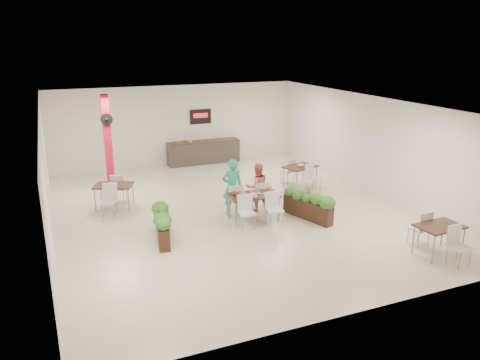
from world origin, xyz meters
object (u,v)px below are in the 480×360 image
at_px(planter_right, 308,203).
at_px(planter_left, 162,221).
at_px(side_table_a, 114,189).
at_px(side_table_b, 300,170).
at_px(diner_man, 232,187).
at_px(main_table, 253,198).
at_px(diner_woman, 257,187).
at_px(red_column, 108,141).
at_px(service_counter, 204,152).
at_px(side_table_c, 439,231).

bearing_deg(planter_right, planter_left, 177.70).
distance_m(side_table_a, side_table_b, 6.28).
relative_size(diner_man, planter_left, 0.96).
height_order(main_table, planter_left, main_table).
bearing_deg(diner_woman, red_column, -42.14).
distance_m(main_table, planter_right, 1.57).
height_order(main_table, planter_right, same).
height_order(diner_man, side_table_b, diner_man).
bearing_deg(main_table, service_counter, 84.27).
xyz_separation_m(red_column, planter_left, (0.61, -5.06, -1.15)).
height_order(diner_man, side_table_a, diner_man).
relative_size(planter_left, side_table_a, 1.05).
relative_size(diner_woman, side_table_c, 0.89).
xyz_separation_m(planter_right, side_table_b, (1.28, 2.71, 0.14)).
bearing_deg(diner_woman, planter_right, 136.35).
distance_m(service_counter, diner_man, 6.00).
height_order(diner_woman, side_table_c, diner_woman).
relative_size(service_counter, planter_right, 1.75).
xyz_separation_m(red_column, main_table, (3.34, -4.69, -1.01)).
bearing_deg(side_table_b, diner_man, -172.00).
height_order(red_column, diner_woman, red_column).
bearing_deg(main_table, diner_man, 120.80).
bearing_deg(planter_left, service_counter, 63.93).
bearing_deg(main_table, planter_right, -20.21).
distance_m(red_column, planter_left, 5.22).
relative_size(red_column, planter_left, 1.84).
bearing_deg(side_table_c, diner_woman, 118.26).
xyz_separation_m(side_table_b, side_table_c, (0.40, -5.93, -0.01)).
bearing_deg(service_counter, planter_left, -116.07).
xyz_separation_m(main_table, side_table_a, (-3.53, 2.45, -0.01)).
bearing_deg(service_counter, side_table_b, -64.53).
relative_size(service_counter, planter_left, 1.73).
bearing_deg(service_counter, red_column, -155.00).
xyz_separation_m(service_counter, main_table, (-0.66, -6.55, 0.14)).
xyz_separation_m(diner_woman, side_table_a, (-3.94, 1.80, -0.11)).
height_order(service_counter, diner_man, service_counter).
distance_m(service_counter, planter_right, 7.13).
distance_m(diner_man, diner_woman, 0.81).
bearing_deg(main_table, side_table_b, 38.41).
xyz_separation_m(diner_woman, planter_right, (1.05, -1.19, -0.25)).
xyz_separation_m(side_table_a, side_table_c, (6.67, -6.21, -0.01)).
height_order(service_counter, side_table_c, service_counter).
distance_m(red_column, side_table_a, 2.46).
xyz_separation_m(red_column, service_counter, (4.00, 1.86, -1.15)).
xyz_separation_m(red_column, side_table_c, (6.48, -8.45, -1.03)).
bearing_deg(side_table_a, side_table_c, -20.56).
distance_m(diner_man, side_table_b, 3.49).
relative_size(main_table, side_table_b, 1.03).
bearing_deg(service_counter, side_table_c, -76.47).
xyz_separation_m(main_table, diner_woman, (0.41, 0.65, 0.10)).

